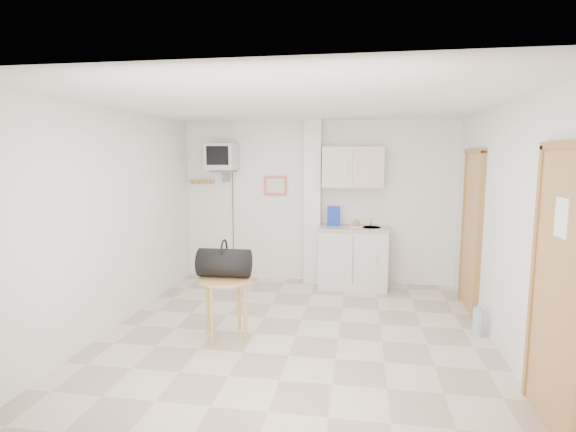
% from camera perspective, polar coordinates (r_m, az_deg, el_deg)
% --- Properties ---
extents(ground, '(4.50, 4.50, 0.00)m').
position_cam_1_polar(ground, '(5.12, 0.99, -14.96)').
color(ground, beige).
rests_on(ground, ground).
extents(room_envelope, '(4.24, 4.54, 2.55)m').
position_cam_1_polar(room_envelope, '(4.81, 4.02, 2.48)').
color(room_envelope, white).
rests_on(room_envelope, ground).
extents(kitchenette, '(1.03, 0.58, 2.10)m').
position_cam_1_polar(kitchenette, '(6.78, 8.27, -2.29)').
color(kitchenette, silver).
rests_on(kitchenette, ground).
extents(crt_television, '(0.44, 0.45, 2.15)m').
position_cam_1_polar(crt_television, '(7.03, -8.40, 7.33)').
color(crt_television, slate).
rests_on(crt_television, ground).
extents(round_table, '(0.58, 0.58, 0.67)m').
position_cam_1_polar(round_table, '(4.93, -7.93, -8.89)').
color(round_table, '#B3874C').
rests_on(round_table, ground).
extents(duffel_bag, '(0.57, 0.32, 0.41)m').
position_cam_1_polar(duffel_bag, '(4.91, -8.09, -5.88)').
color(duffel_bag, black).
rests_on(duffel_bag, round_table).
extents(water_bottle, '(0.12, 0.12, 0.35)m').
position_cam_1_polar(water_bottle, '(5.48, 23.00, -12.28)').
color(water_bottle, '#93B4CC').
rests_on(water_bottle, ground).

